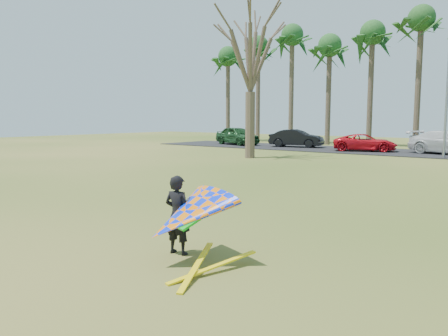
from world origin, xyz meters
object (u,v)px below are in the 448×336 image
Objects in this scene: car_1 at (296,138)px; kite_flyer at (185,216)px; bare_tree_left at (251,48)px; car_2 at (365,143)px; car_0 at (237,136)px.

car_1 is 1.91× the size of kite_flyer.
bare_tree_left is 12.16m from car_1.
bare_tree_left is 21.38m from kite_flyer.
car_2 is (4.07, 9.41, -6.21)m from bare_tree_left.
kite_flyer is (12.87, -27.79, 0.03)m from car_1.
bare_tree_left is at bearing -179.58° from car_1.
car_0 is 1.08× the size of car_1.
car_2 is 27.72m from kite_flyer.
bare_tree_left is at bearing -122.31° from car_0.
bare_tree_left reaches higher than car_0.
car_0 is at bearing 82.10° from car_1.
car_1 is 30.63m from kite_flyer.
bare_tree_left is 11.99m from car_2.
car_1 is at bearing 102.24° from bare_tree_left.
car_1 is at bearing -68.25° from car_0.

